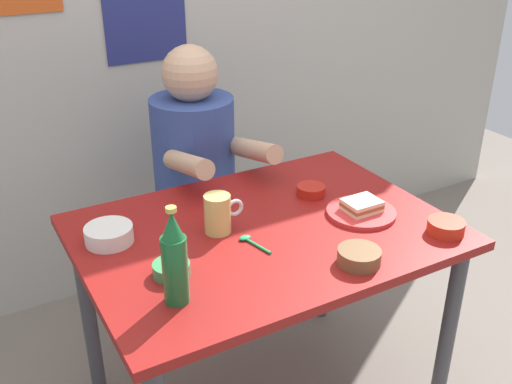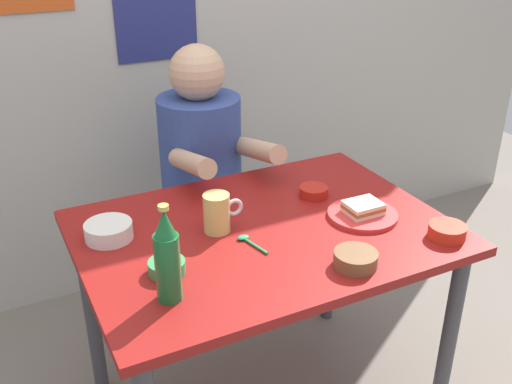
{
  "view_description": "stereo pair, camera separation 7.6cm",
  "coord_description": "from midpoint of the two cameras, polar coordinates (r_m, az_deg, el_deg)",
  "views": [
    {
      "loc": [
        -0.79,
        -1.35,
        1.63
      ],
      "look_at": [
        0.0,
        0.05,
        0.84
      ],
      "focal_mm": 41.5,
      "sensor_mm": 36.0,
      "label": 1
    },
    {
      "loc": [
        -0.72,
        -1.38,
        1.63
      ],
      "look_at": [
        0.0,
        0.05,
        0.84
      ],
      "focal_mm": 41.5,
      "sensor_mm": 36.0,
      "label": 2
    }
  ],
  "objects": [
    {
      "name": "rice_bowl_white",
      "position": [
        1.77,
        -12.84,
        -3.62
      ],
      "size": [
        0.14,
        0.14,
        0.05
      ],
      "color": "silver",
      "rests_on": "dining_table"
    },
    {
      "name": "sambal_bowl_red",
      "position": [
        1.99,
        6.66,
        0.08
      ],
      "size": [
        0.1,
        0.1,
        0.03
      ],
      "color": "#B21E14",
      "rests_on": "dining_table"
    },
    {
      "name": "dip_bowl_green",
      "position": [
        1.59,
        -7.24,
        -7.14
      ],
      "size": [
        0.1,
        0.1,
        0.03
      ],
      "color": "#388C4C",
      "rests_on": "dining_table"
    },
    {
      "name": "condiment_bowl_brown",
      "position": [
        1.64,
        10.9,
        -6.33
      ],
      "size": [
        0.12,
        0.12,
        0.04
      ],
      "color": "brown",
      "rests_on": "dining_table"
    },
    {
      "name": "dining_table",
      "position": [
        1.84,
        1.88,
        -6.03
      ],
      "size": [
        1.1,
        0.8,
        0.74
      ],
      "color": "maroon",
      "rests_on": "ground"
    },
    {
      "name": "beer_mug",
      "position": [
        1.76,
        -2.51,
        -2.03
      ],
      "size": [
        0.13,
        0.08,
        0.12
      ],
      "color": "#D1BC66",
      "rests_on": "dining_table"
    },
    {
      "name": "beer_bottle",
      "position": [
        1.44,
        -7.06,
        -6.34
      ],
      "size": [
        0.06,
        0.06,
        0.26
      ],
      "color": "#19602D",
      "rests_on": "dining_table"
    },
    {
      "name": "person_seated",
      "position": [
        2.31,
        -4.35,
        4.13
      ],
      "size": [
        0.33,
        0.56,
        0.72
      ],
      "color": "#33478C",
      "rests_on": "stool"
    },
    {
      "name": "stool",
      "position": [
        2.5,
        -4.13,
        -4.65
      ],
      "size": [
        0.34,
        0.34,
        0.45
      ],
      "color": "#4C4C51",
      "rests_on": "ground"
    },
    {
      "name": "plate_orange",
      "position": [
        1.89,
        11.36,
        -2.17
      ],
      "size": [
        0.22,
        0.22,
        0.01
      ],
      "primitive_type": "cylinder",
      "color": "red",
      "rests_on": "dining_table"
    },
    {
      "name": "spoon",
      "position": [
        1.72,
        0.48,
        -4.74
      ],
      "size": [
        0.05,
        0.12,
        0.01
      ],
      "color": "#26A559",
      "rests_on": "dining_table"
    },
    {
      "name": "sandwich",
      "position": [
        1.88,
        11.43,
        -1.5
      ],
      "size": [
        0.11,
        0.09,
        0.04
      ],
      "color": "beige",
      "rests_on": "plate_orange"
    },
    {
      "name": "sauce_bowl_chili",
      "position": [
        1.84,
        19.08,
        -3.55
      ],
      "size": [
        0.11,
        0.11,
        0.04
      ],
      "color": "red",
      "rests_on": "dining_table"
    }
  ]
}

